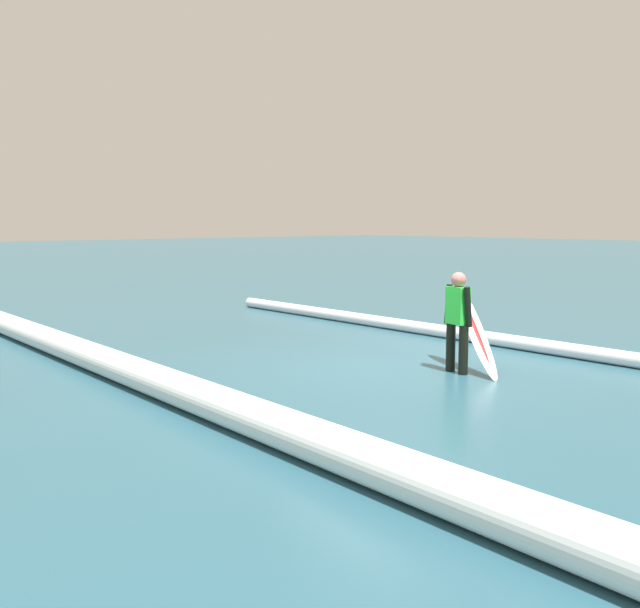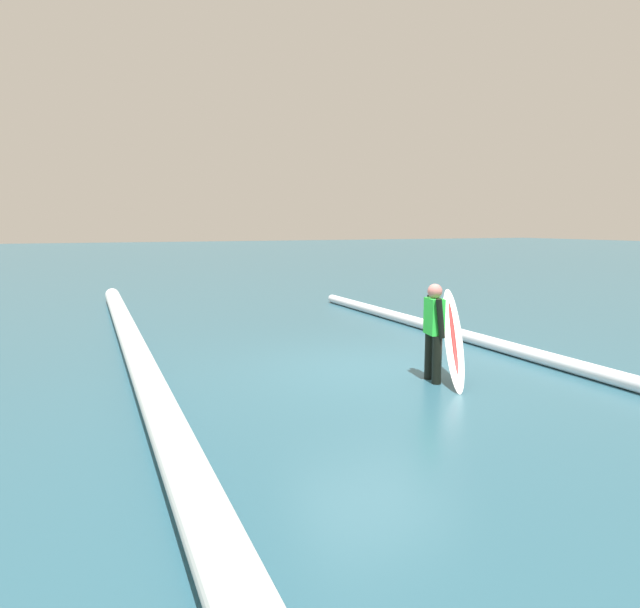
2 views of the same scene
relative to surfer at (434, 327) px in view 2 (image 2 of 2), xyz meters
name	(u,v)px [view 2 (image 2 of 2)]	position (x,y,z in m)	size (l,w,h in m)	color
ground_plane	(373,369)	(0.98, 0.48, -0.83)	(147.86, 147.86, 0.00)	#275261
surfer	(434,327)	(0.00, 0.00, 0.00)	(0.51, 0.26, 1.48)	black
surfboard	(453,338)	(-0.06, -0.31, -0.18)	(1.46, 0.96, 1.34)	white
wave_crest_foreground	(534,355)	(0.29, -2.31, -0.71)	(0.24, 0.24, 16.45)	white
wave_crest_midground	(149,383)	(0.90, 4.03, -0.63)	(0.41, 0.41, 21.05)	white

